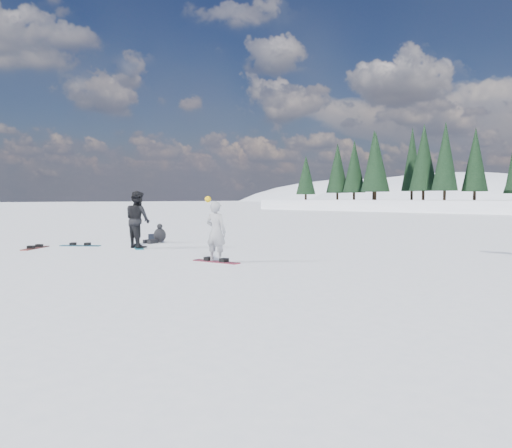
{
  "coord_description": "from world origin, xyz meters",
  "views": [
    {
      "loc": [
        13.48,
        -8.89,
        1.79
      ],
      "look_at": [
        3.9,
        0.25,
        1.1
      ],
      "focal_mm": 35.0,
      "sensor_mm": 36.0,
      "label": 1
    }
  ],
  "objects_px": {
    "snowboarder_man": "(138,219)",
    "snowboard_loose_a": "(80,246)",
    "snowboarder_woman": "(216,231)",
    "snowboard_loose_b": "(35,248)",
    "seated_rider": "(159,235)",
    "gear_bag": "(155,238)"
  },
  "relations": [
    {
      "from": "snowboarder_man",
      "to": "snowboard_loose_a",
      "type": "bearing_deg",
      "value": 30.63
    },
    {
      "from": "snowboarder_man",
      "to": "snowboard_loose_a",
      "type": "height_order",
      "value": "snowboarder_man"
    },
    {
      "from": "snowboarder_woman",
      "to": "snowboard_loose_b",
      "type": "distance_m",
      "value": 7.76
    },
    {
      "from": "seated_rider",
      "to": "snowboard_loose_b",
      "type": "distance_m",
      "value": 4.56
    },
    {
      "from": "seated_rider",
      "to": "snowboard_loose_b",
      "type": "bearing_deg",
      "value": -114.07
    },
    {
      "from": "snowboarder_woman",
      "to": "gear_bag",
      "type": "relative_size",
      "value": 4.11
    },
    {
      "from": "snowboard_loose_a",
      "to": "seated_rider",
      "type": "bearing_deg",
      "value": 32.3
    },
    {
      "from": "snowboarder_woman",
      "to": "snowboard_loose_a",
      "type": "bearing_deg",
      "value": -11.18
    },
    {
      "from": "snowboarder_man",
      "to": "snowboarder_woman",
      "type": "bearing_deg",
      "value": 175.32
    },
    {
      "from": "snowboarder_woman",
      "to": "snowboarder_man",
      "type": "distance_m",
      "value": 5.06
    },
    {
      "from": "gear_bag",
      "to": "snowboard_loose_b",
      "type": "bearing_deg",
      "value": -94.59
    },
    {
      "from": "gear_bag",
      "to": "snowboarder_woman",
      "type": "bearing_deg",
      "value": -19.04
    },
    {
      "from": "gear_bag",
      "to": "snowboard_loose_a",
      "type": "distance_m",
      "value": 3.13
    },
    {
      "from": "snowboarder_woman",
      "to": "seated_rider",
      "type": "bearing_deg",
      "value": -35.88
    },
    {
      "from": "snowboard_loose_b",
      "to": "gear_bag",
      "type": "bearing_deg",
      "value": 133.79
    },
    {
      "from": "seated_rider",
      "to": "snowboard_loose_b",
      "type": "height_order",
      "value": "seated_rider"
    },
    {
      "from": "gear_bag",
      "to": "snowboard_loose_a",
      "type": "relative_size",
      "value": 0.3
    },
    {
      "from": "snowboard_loose_b",
      "to": "seated_rider",
      "type": "bearing_deg",
      "value": 124.73
    },
    {
      "from": "gear_bag",
      "to": "snowboarder_man",
      "type": "bearing_deg",
      "value": -44.51
    },
    {
      "from": "gear_bag",
      "to": "snowboard_loose_a",
      "type": "height_order",
      "value": "gear_bag"
    },
    {
      "from": "snowboard_loose_a",
      "to": "snowboard_loose_b",
      "type": "relative_size",
      "value": 1.0
    },
    {
      "from": "snowboarder_woman",
      "to": "seated_rider",
      "type": "xyz_separation_m",
      "value": [
        -6.29,
        2.17,
        -0.57
      ]
    }
  ]
}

